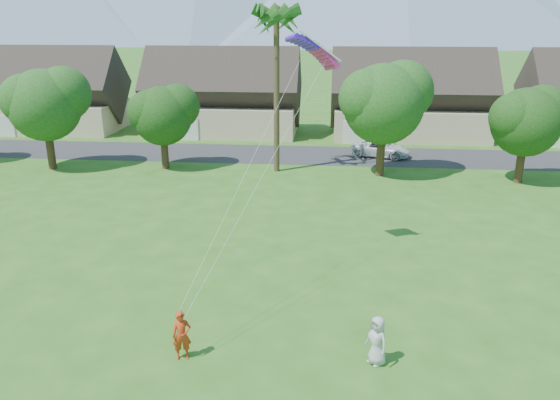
# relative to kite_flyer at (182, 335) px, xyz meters

# --- Properties ---
(street) EXTENTS (90.00, 7.00, 0.01)m
(street) POSITION_rel_kite_flyer_xyz_m (2.85, 30.71, -0.92)
(street) COLOR #2D2D30
(street) RESTS_ON ground
(kite_flyer) EXTENTS (0.78, 0.63, 1.84)m
(kite_flyer) POSITION_rel_kite_flyer_xyz_m (0.00, 0.00, 0.00)
(kite_flyer) COLOR red
(kite_flyer) RESTS_ON ground
(watcher) EXTENTS (1.01, 1.05, 1.82)m
(watcher) POSITION_rel_kite_flyer_xyz_m (6.83, 0.33, -0.01)
(watcher) COLOR #B7B8B3
(watcher) RESTS_ON ground
(parked_car) EXTENTS (5.45, 3.61, 1.39)m
(parked_car) POSITION_rel_kite_flyer_xyz_m (9.38, 30.71, -0.23)
(parked_car) COLOR silver
(parked_car) RESTS_ON ground
(houses_row) EXTENTS (72.75, 8.19, 8.86)m
(houses_row) POSITION_rel_kite_flyer_xyz_m (3.34, 39.71, 2.52)
(houses_row) COLOR beige
(houses_row) RESTS_ON ground
(tree_row) EXTENTS (62.27, 6.67, 8.45)m
(tree_row) POSITION_rel_kite_flyer_xyz_m (1.70, 24.63, 3.97)
(tree_row) COLOR #47301C
(tree_row) RESTS_ON ground
(fan_palm) EXTENTS (3.00, 3.00, 13.80)m
(fan_palm) POSITION_rel_kite_flyer_xyz_m (0.85, 25.21, 10.88)
(fan_palm) COLOR #4C3D26
(fan_palm) RESTS_ON ground
(parafoil_kite) EXTENTS (2.86, 1.43, 0.50)m
(parafoil_kite) POSITION_rel_kite_flyer_xyz_m (4.16, 9.47, 9.28)
(parafoil_kite) COLOR #491BCA
(parafoil_kite) RESTS_ON ground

